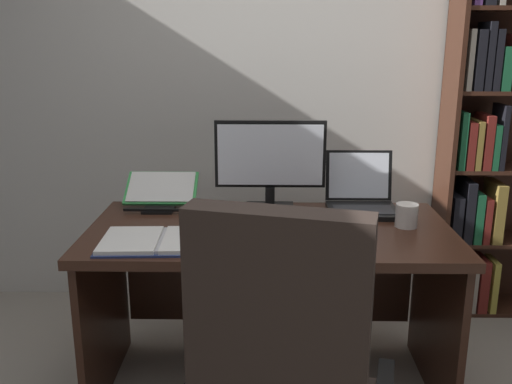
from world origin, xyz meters
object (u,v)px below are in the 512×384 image
at_px(desk, 269,267).
at_px(laptop, 361,199).
at_px(reading_stand_with_book, 161,191).
at_px(bookshelf, 504,142).
at_px(coffee_mug, 407,215).
at_px(open_binder, 161,241).
at_px(pen, 233,224).
at_px(notepad, 228,226).
at_px(monitor, 270,165).
at_px(keyboard, 270,237).
at_px(computer_mouse, 347,236).

height_order(desk, laptop, laptop).
distance_m(laptop, reading_stand_with_book, 0.94).
bearing_deg(bookshelf, coffee_mug, -132.25).
xyz_separation_m(open_binder, pen, (0.27, 0.20, 0.00)).
relative_size(open_binder, notepad, 2.30).
relative_size(open_binder, coffee_mug, 4.86).
bearing_deg(coffee_mug, monitor, 158.31).
bearing_deg(reading_stand_with_book, laptop, -2.74).
bearing_deg(laptop, desk, -156.84).
relative_size(desk, laptop, 4.90).
bearing_deg(keyboard, desk, 90.35).
distance_m(bookshelf, notepad, 1.67).
distance_m(reading_stand_with_book, pen, 0.47).
distance_m(keyboard, notepad, 0.23).
height_order(bookshelf, monitor, bookshelf).
relative_size(bookshelf, computer_mouse, 20.19).
xyz_separation_m(computer_mouse, reading_stand_with_book, (-0.81, 0.45, 0.05)).
relative_size(bookshelf, open_binder, 4.35).
bearing_deg(reading_stand_with_book, open_binder, -79.87).
xyz_separation_m(keyboard, open_binder, (-0.42, -0.05, -0.00)).
xyz_separation_m(bookshelf, keyboard, (-1.27, -0.94, -0.21)).
height_order(open_binder, pen, open_binder).
xyz_separation_m(desk, computer_mouse, (0.30, -0.23, 0.23)).
bearing_deg(coffee_mug, reading_stand_with_book, 165.64).
bearing_deg(notepad, monitor, 54.96).
distance_m(monitor, coffee_mug, 0.64).
height_order(bookshelf, computer_mouse, bookshelf).
height_order(bookshelf, keyboard, bookshelf).
bearing_deg(keyboard, monitor, 90.00).
xyz_separation_m(desk, pen, (-0.16, -0.08, 0.23)).
bearing_deg(monitor, keyboard, -90.00).
xyz_separation_m(desk, reading_stand_with_book, (-0.51, 0.23, 0.28)).
bearing_deg(computer_mouse, coffee_mug, 32.12).
distance_m(bookshelf, reading_stand_with_book, 1.86).
bearing_deg(desk, reading_stand_with_book, 156.22).
bearing_deg(notepad, pen, 0.00).
distance_m(computer_mouse, notepad, 0.50).
distance_m(bookshelf, pen, 1.65).
distance_m(laptop, notepad, 0.66).
height_order(notepad, pen, pen).
height_order(bookshelf, notepad, bookshelf).
relative_size(desk, pen, 10.93).
xyz_separation_m(bookshelf, computer_mouse, (-0.97, -0.94, -0.20)).
xyz_separation_m(monitor, notepad, (-0.18, -0.25, -0.21)).
bearing_deg(computer_mouse, notepad, 162.79).
relative_size(monitor, coffee_mug, 5.08).
distance_m(monitor, reading_stand_with_book, 0.54).
bearing_deg(computer_mouse, bookshelf, 44.05).
bearing_deg(desk, keyboard, -89.65).
bearing_deg(pen, keyboard, -43.17).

